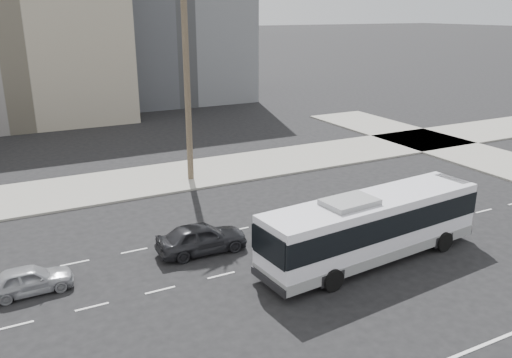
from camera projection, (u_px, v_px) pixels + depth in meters
ground at (326, 250)px, 27.25m from camera, size 700.00×700.00×0.00m
sidewalk_north at (212, 171)px, 40.30m from camera, size 120.00×7.00×0.15m
midrise_beige_west at (6, 38)px, 57.17m from camera, size 24.00×18.00×18.00m
midrise_gray_center at (160, 2)px, 70.55m from camera, size 20.00×20.00×26.00m
city_bus at (372, 225)px, 25.65m from camera, size 12.55×3.83×3.55m
car_a at (202, 238)px, 26.78m from camera, size 2.03×4.76×1.60m
car_b at (29, 280)px, 22.96m from camera, size 1.54×3.78×1.28m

